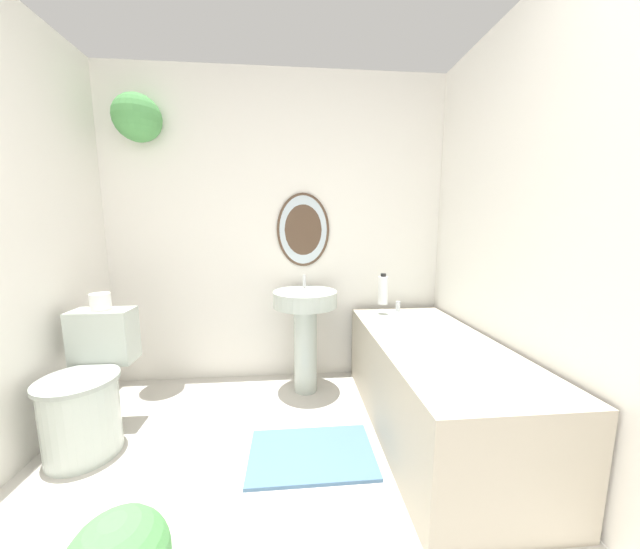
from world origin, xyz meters
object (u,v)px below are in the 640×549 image
Objects in this scene: toilet at (88,394)px; toilet_paper_roll at (100,302)px; shampoo_bottle at (383,290)px; bathtub at (432,383)px; pedestal_sink at (305,321)px.

toilet is 6.73× the size of toilet_paper_roll.
shampoo_bottle is at bearing 17.25° from toilet.
shampoo_bottle reaches higher than toilet.
toilet_paper_roll reaches higher than bathtub.
toilet is 3.13× the size of shampoo_bottle.
toilet is 1.98m from bathtub.
toilet_paper_roll is (-1.83, -0.37, 0.03)m from shampoo_bottle.
toilet is at bearing -90.00° from toilet_paper_roll.
shampoo_bottle reaches higher than toilet_paper_roll.
shampoo_bottle is (1.83, 0.57, 0.45)m from toilet.
toilet is at bearing -162.75° from shampoo_bottle.
toilet is 1.97m from shampoo_bottle.
bathtub is at bearing -76.18° from shampoo_bottle.
shampoo_bottle is (-0.15, 0.60, 0.46)m from bathtub.
pedestal_sink is at bearing 14.32° from toilet_paper_roll.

